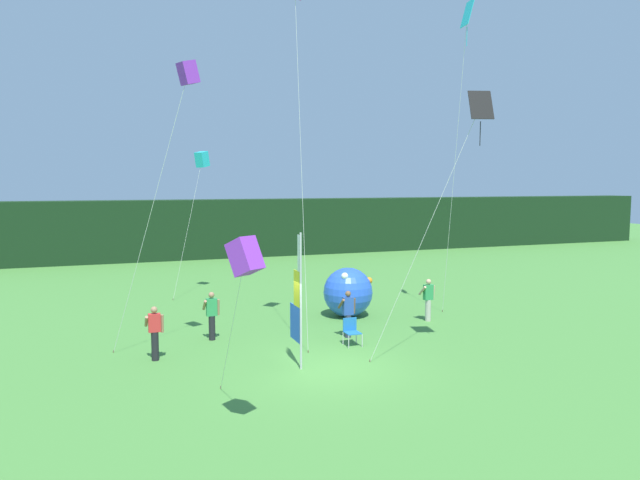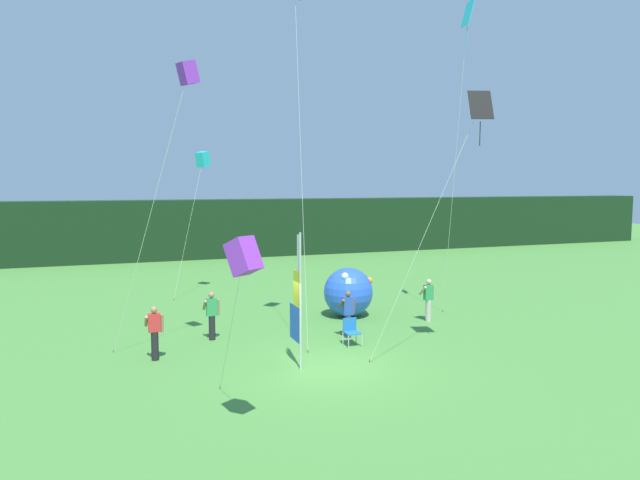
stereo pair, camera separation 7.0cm
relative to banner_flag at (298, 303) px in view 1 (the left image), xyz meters
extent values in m
plane|color=#478438|center=(0.73, -0.48, -1.90)|extent=(120.00, 120.00, 0.00)
cube|color=black|center=(0.73, 26.04, 0.19)|extent=(80.00, 2.40, 4.17)
cylinder|color=#B7B7BC|center=(0.00, -0.29, 0.08)|extent=(0.06, 0.06, 3.96)
cube|color=blue|center=(0.00, 0.22, -0.66)|extent=(0.02, 0.97, 1.06)
cube|color=yellow|center=(0.00, 0.04, 0.40)|extent=(0.02, 0.60, 1.06)
cube|color=white|center=(0.00, -0.15, 1.46)|extent=(0.02, 0.23, 1.06)
cylinder|color=#2D334C|center=(2.63, 2.44, -1.50)|extent=(0.22, 0.22, 0.80)
cube|color=#284CA8|center=(2.63, 2.44, -0.79)|extent=(0.36, 0.20, 0.62)
sphere|color=brown|center=(2.63, 2.44, -0.36)|extent=(0.20, 0.20, 0.20)
cylinder|color=brown|center=(2.40, 2.51, -0.70)|extent=(0.09, 0.48, 0.42)
cylinder|color=brown|center=(2.86, 2.45, -0.80)|extent=(0.09, 0.14, 0.56)
cylinder|color=black|center=(-1.86, 3.75, -1.48)|extent=(0.22, 0.22, 0.84)
cube|color=#2D8E4C|center=(-1.86, 3.75, -0.76)|extent=(0.36, 0.20, 0.60)
sphere|color=#A37556|center=(-1.86, 3.75, -0.34)|extent=(0.20, 0.20, 0.20)
cylinder|color=#A37556|center=(-2.09, 3.82, -0.68)|extent=(0.09, 0.48, 0.42)
cylinder|color=#A37556|center=(-1.63, 3.76, -0.78)|extent=(0.09, 0.14, 0.56)
cylinder|color=#B7B2A3|center=(6.50, 3.58, -1.48)|extent=(0.22, 0.22, 0.84)
cube|color=#2D8E4C|center=(6.50, 3.58, -0.76)|extent=(0.36, 0.20, 0.59)
sphere|color=tan|center=(6.50, 3.58, -0.35)|extent=(0.20, 0.20, 0.20)
cylinder|color=tan|center=(6.27, 3.64, -0.69)|extent=(0.09, 0.48, 0.42)
cylinder|color=tan|center=(6.73, 3.59, -0.79)|extent=(0.09, 0.14, 0.56)
cylinder|color=black|center=(-3.88, 2.04, -1.46)|extent=(0.22, 0.22, 0.89)
cube|color=red|center=(-3.88, 2.04, -0.74)|extent=(0.36, 0.20, 0.55)
sphere|color=#A37556|center=(-3.88, 2.04, -0.34)|extent=(0.20, 0.20, 0.20)
cylinder|color=#A37556|center=(-4.11, 2.10, -0.69)|extent=(0.09, 0.48, 0.42)
cylinder|color=#A37556|center=(-3.65, 2.04, -0.78)|extent=(0.09, 0.14, 0.56)
sphere|color=blue|center=(3.88, 5.38, -0.91)|extent=(1.98, 1.98, 1.98)
sphere|color=orange|center=(4.76, 5.28, -0.47)|extent=(0.28, 0.28, 0.28)
sphere|color=green|center=(3.97, 6.01, -0.16)|extent=(0.28, 0.28, 0.28)
sphere|color=white|center=(3.51, 4.85, -0.16)|extent=(0.28, 0.28, 0.28)
cylinder|color=#BCBCC1|center=(2.13, 1.18, -1.69)|extent=(0.03, 0.03, 0.42)
cylinder|color=#BCBCC1|center=(2.61, 1.18, -1.69)|extent=(0.03, 0.03, 0.42)
cylinder|color=#BCBCC1|center=(2.13, 1.66, -1.69)|extent=(0.03, 0.03, 0.42)
cylinder|color=#BCBCC1|center=(2.61, 1.66, -1.69)|extent=(0.03, 0.03, 0.42)
cube|color=#1E66B2|center=(2.37, 1.42, -1.46)|extent=(0.48, 0.48, 0.03)
cube|color=#1E66B2|center=(2.37, 1.66, -1.23)|extent=(0.48, 0.03, 0.44)
cylinder|color=brown|center=(0.73, 1.18, -1.86)|extent=(0.03, 0.03, 0.08)
cylinder|color=silver|center=(0.76, 1.88, 3.94)|extent=(0.07, 1.41, 11.67)
cylinder|color=brown|center=(-2.38, 11.13, -1.86)|extent=(0.03, 0.03, 0.08)
cylinder|color=silver|center=(-1.60, 11.52, 1.33)|extent=(1.58, 0.79, 6.47)
cube|color=#23B2C6|center=(-0.82, 11.91, 4.57)|extent=(0.76, 0.74, 0.78)
cylinder|color=brown|center=(2.15, -0.37, -1.86)|extent=(0.03, 0.03, 0.08)
cylinder|color=silver|center=(3.63, -0.91, 1.90)|extent=(2.96, 1.08, 7.60)
cube|color=black|center=(5.10, -1.44, 5.70)|extent=(0.76, 0.60, 0.86)
cylinder|color=black|center=(5.10, -1.44, 4.88)|extent=(0.02, 0.02, 0.70)
cylinder|color=brown|center=(-2.48, -1.10, -1.86)|extent=(0.03, 0.03, 0.08)
cylinder|color=silver|center=(-2.52, -2.78, 0.05)|extent=(0.09, 3.38, 3.90)
cube|color=purple|center=(-2.55, -4.46, 2.00)|extent=(0.78, 0.84, 0.82)
cylinder|color=brown|center=(7.90, 4.77, -1.86)|extent=(0.03, 0.03, 0.08)
cylinder|color=silver|center=(7.84, 4.03, 3.94)|extent=(0.14, 1.49, 11.67)
cube|color=#23B2C6|center=(7.78, 3.29, 9.77)|extent=(0.38, 0.74, 0.96)
cylinder|color=#23B2C6|center=(7.78, 3.29, 8.92)|extent=(0.02, 0.02, 0.70)
cylinder|color=brown|center=(-5.06, 3.32, -1.86)|extent=(0.03, 0.03, 0.08)
cylinder|color=silver|center=(-3.90, 2.56, 2.38)|extent=(2.33, 1.53, 8.56)
cube|color=purple|center=(-2.75, 1.80, 6.66)|extent=(0.69, 0.61, 0.73)
camera|label=1|loc=(-5.13, -15.76, 3.45)|focal=32.58mm
camera|label=2|loc=(-5.06, -15.79, 3.45)|focal=32.58mm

